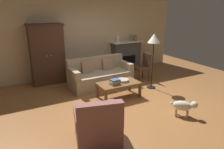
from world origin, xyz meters
TOP-DOWN VIEW (x-y plane):
  - ground_plane at (0.00, 0.00)m, footprint 9.60×9.60m
  - back_wall at (0.00, 2.55)m, footprint 7.20×0.10m
  - fireplace at (1.55, 2.30)m, footprint 1.26×0.48m
  - armoire at (-1.40, 2.22)m, footprint 1.06×0.57m
  - couch at (-0.06, 1.23)m, footprint 1.96×0.94m
  - coffee_table at (-0.00, 0.16)m, footprint 1.10×0.60m
  - fruit_bowl at (0.15, 0.20)m, footprint 0.32×0.32m
  - book_stack at (-0.15, 0.09)m, footprint 0.27×0.19m
  - mantel_vase_cream at (1.17, 2.28)m, footprint 0.11×0.11m
  - mantel_vase_jade at (1.73, 2.28)m, footprint 0.09×0.09m
  - mantel_vase_terracotta at (1.93, 2.28)m, footprint 0.14×0.14m
  - armchair_near_left at (-1.28, -1.35)m, footprint 0.92×0.93m
  - side_chair_wooden at (1.45, 1.03)m, footprint 0.46×0.46m
  - floor_lamp at (1.23, 0.31)m, footprint 0.36×0.36m
  - dog at (0.77, -1.40)m, footprint 0.45×0.47m

SIDE VIEW (x-z plane):
  - ground_plane at x=0.00m, z-range 0.00..0.00m
  - dog at x=0.77m, z-range 0.05..0.44m
  - armchair_near_left at x=-1.28m, z-range -0.12..0.76m
  - couch at x=-0.06m, z-range -0.11..0.75m
  - coffee_table at x=0.00m, z-range 0.16..0.58m
  - fruit_bowl at x=0.15m, z-range 0.42..0.48m
  - book_stack at x=-0.15m, z-range 0.42..0.56m
  - side_chair_wooden at x=1.45m, z-range 0.06..0.96m
  - fireplace at x=1.55m, z-range 0.01..1.13m
  - armoire at x=-1.40m, z-range 0.00..1.87m
  - mantel_vase_terracotta at x=1.93m, z-range 1.12..1.32m
  - mantel_vase_jade at x=1.73m, z-range 1.12..1.36m
  - mantel_vase_cream at x=1.17m, z-range 1.12..1.36m
  - back_wall at x=0.00m, z-range 0.00..2.80m
  - floor_lamp at x=1.23m, z-range 0.59..2.22m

